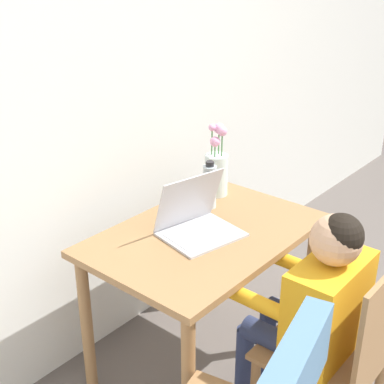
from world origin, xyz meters
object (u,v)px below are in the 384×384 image
at_px(chair_occupied, 339,357).
at_px(water_bottle, 210,186).
at_px(person_seated, 315,303).
at_px(flower_vase, 216,169).
at_px(laptop, 196,220).

xyz_separation_m(chair_occupied, water_bottle, (0.25, 0.79, 0.36)).
xyz_separation_m(person_seated, water_bottle, (0.25, 0.67, 0.18)).
xyz_separation_m(person_seated, flower_vase, (0.38, 0.74, 0.21)).
relative_size(laptop, flower_vase, 1.01).
xyz_separation_m(chair_occupied, flower_vase, (0.38, 0.85, 0.38)).
distance_m(person_seated, flower_vase, 0.86).
bearing_deg(flower_vase, water_bottle, -154.23).
relative_size(person_seated, water_bottle, 4.54).
bearing_deg(flower_vase, chair_occupied, -113.92).
height_order(person_seated, water_bottle, person_seated).
bearing_deg(laptop, water_bottle, 37.83).
bearing_deg(person_seated, flower_vase, -117.31).
relative_size(flower_vase, water_bottle, 1.57).
height_order(flower_vase, water_bottle, flower_vase).
distance_m(person_seated, water_bottle, 0.74).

